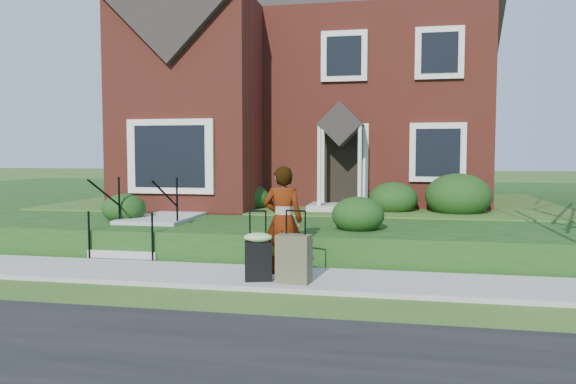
% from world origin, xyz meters
% --- Properties ---
extents(ground, '(120.00, 120.00, 0.00)m').
position_xyz_m(ground, '(0.00, 0.00, 0.00)').
color(ground, '#2D5119').
rests_on(ground, ground).
extents(sidewalk, '(60.00, 1.60, 0.08)m').
position_xyz_m(sidewalk, '(0.00, 0.00, 0.04)').
color(sidewalk, '#9E9B93').
rests_on(sidewalk, ground).
extents(terrace, '(44.00, 20.00, 0.60)m').
position_xyz_m(terrace, '(4.00, 10.90, 0.30)').
color(terrace, '#13380F').
rests_on(terrace, ground).
extents(walkway, '(1.20, 6.00, 0.06)m').
position_xyz_m(walkway, '(-2.50, 5.00, 0.63)').
color(walkway, '#9E9B93').
rests_on(walkway, terrace).
extents(main_house, '(10.40, 10.20, 9.40)m').
position_xyz_m(main_house, '(-0.21, 9.61, 5.26)').
color(main_house, maroon).
rests_on(main_house, terrace).
extents(front_steps, '(1.40, 2.02, 1.50)m').
position_xyz_m(front_steps, '(-2.50, 1.84, 0.47)').
color(front_steps, '#9E9B93').
rests_on(front_steps, ground).
extents(foundation_shrubs, '(9.84, 4.63, 1.11)m').
position_xyz_m(foundation_shrubs, '(0.87, 4.86, 1.06)').
color(foundation_shrubs, black).
rests_on(foundation_shrubs, terrace).
extents(woman, '(0.68, 0.47, 1.80)m').
position_xyz_m(woman, '(0.78, 0.19, 0.98)').
color(woman, '#999999').
rests_on(woman, sidewalk).
extents(suitcase_black, '(0.55, 0.50, 1.11)m').
position_xyz_m(suitcase_black, '(0.50, -0.38, 0.51)').
color(suitcase_black, black).
rests_on(suitcase_black, sidewalk).
extents(suitcase_olive, '(0.56, 0.37, 1.13)m').
position_xyz_m(suitcase_olive, '(1.08, -0.41, 0.46)').
color(suitcase_olive, brown).
rests_on(suitcase_olive, sidewalk).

